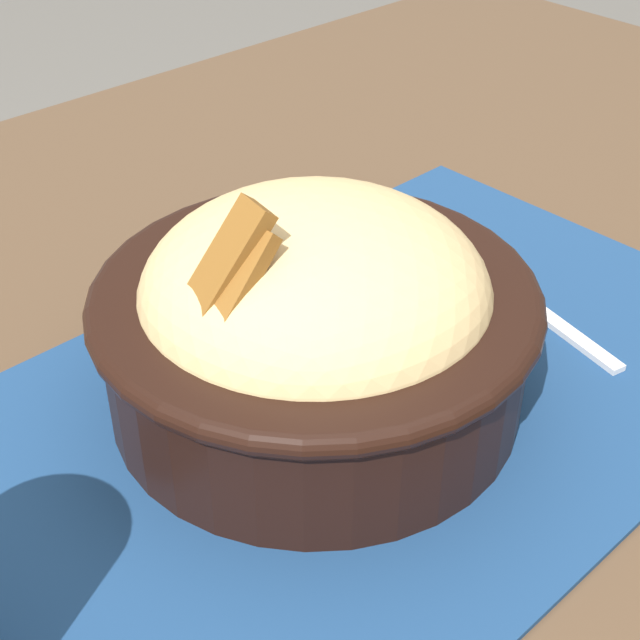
# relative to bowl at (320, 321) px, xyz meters

# --- Properties ---
(table) EXTENTS (1.33, 0.87, 0.73)m
(table) POSITION_rel_bowl_xyz_m (-0.03, 0.00, -0.11)
(table) COLOR #4C3826
(table) RESTS_ON ground_plane
(placemat) EXTENTS (0.47, 0.30, 0.00)m
(placemat) POSITION_rel_bowl_xyz_m (0.01, -0.01, -0.05)
(placemat) COLOR navy
(placemat) RESTS_ON table
(bowl) EXTENTS (0.22, 0.22, 0.13)m
(bowl) POSITION_rel_bowl_xyz_m (0.00, 0.00, 0.00)
(bowl) COLOR black
(bowl) RESTS_ON placemat
(fork) EXTENTS (0.04, 0.14, 0.00)m
(fork) POSITION_rel_bowl_xyz_m (0.15, -0.02, -0.05)
(fork) COLOR silver
(fork) RESTS_ON placemat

